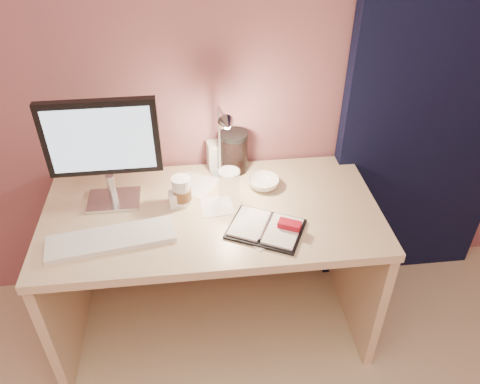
{
  "coord_description": "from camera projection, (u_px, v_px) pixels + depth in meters",
  "views": [
    {
      "loc": [
        -0.05,
        -0.14,
        1.95
      ],
      "look_at": [
        0.11,
        1.33,
        0.85
      ],
      "focal_mm": 35.0,
      "sensor_mm": 36.0,
      "label": 1
    }
  ],
  "objects": [
    {
      "name": "room",
      "position": [
        421.0,
        78.0,
        2.04
      ],
      "size": [
        3.5,
        3.5,
        3.5
      ],
      "color": "#C6B28E",
      "rests_on": "ground"
    },
    {
      "name": "dark_jar",
      "position": [
        234.0,
        154.0,
        2.14
      ],
      "size": [
        0.12,
        0.12,
        0.17
      ],
      "primitive_type": "cylinder",
      "color": "black",
      "rests_on": "desk"
    },
    {
      "name": "clear_cup",
      "position": [
        229.0,
        187.0,
        1.95
      ],
      "size": [
        0.09,
        0.09,
        0.16
      ],
      "primitive_type": "cylinder",
      "color": "white",
      "rests_on": "desk"
    },
    {
      "name": "coffee_cup",
      "position": [
        182.0,
        192.0,
        1.95
      ],
      "size": [
        0.08,
        0.08,
        0.13
      ],
      "color": "white",
      "rests_on": "desk"
    },
    {
      "name": "paper_b",
      "position": [
        217.0,
        206.0,
        1.96
      ],
      "size": [
        0.14,
        0.14,
        0.0
      ],
      "primitive_type": "cube",
      "rotation": [
        0.0,
        0.0,
        0.08
      ],
      "color": "white",
      "rests_on": "desk"
    },
    {
      "name": "lotion_bottle",
      "position": [
        174.0,
        196.0,
        1.94
      ],
      "size": [
        0.05,
        0.05,
        0.1
      ],
      "primitive_type": "imported",
      "rotation": [
        0.0,
        0.0,
        0.11
      ],
      "color": "white",
      "rests_on": "desk"
    },
    {
      "name": "product_box",
      "position": [
        217.0,
        155.0,
        2.16
      ],
      "size": [
        0.1,
        0.08,
        0.14
      ],
      "primitive_type": "cube",
      "rotation": [
        0.0,
        0.0,
        0.14
      ],
      "color": "silver",
      "rests_on": "desk"
    },
    {
      "name": "paper_c",
      "position": [
        195.0,
        185.0,
        2.09
      ],
      "size": [
        0.23,
        0.23,
        0.0
      ],
      "primitive_type": "cube",
      "rotation": [
        0.0,
        0.0,
        1.05
      ],
      "color": "white",
      "rests_on": "desk"
    },
    {
      "name": "desk",
      "position": [
        212.0,
        238.0,
        2.14
      ],
      "size": [
        1.4,
        0.7,
        0.73
      ],
      "color": "beige",
      "rests_on": "ground"
    },
    {
      "name": "paper_a",
      "position": [
        262.0,
        231.0,
        1.84
      ],
      "size": [
        0.22,
        0.22,
        0.0
      ],
      "primitive_type": "cube",
      "rotation": [
        0.0,
        0.0,
        0.56
      ],
      "color": "white",
      "rests_on": "desk"
    },
    {
      "name": "bowl",
      "position": [
        263.0,
        183.0,
        2.07
      ],
      "size": [
        0.16,
        0.16,
        0.04
      ],
      "primitive_type": "imported",
      "rotation": [
        0.0,
        0.0,
        -0.15
      ],
      "color": "white",
      "rests_on": "desk"
    },
    {
      "name": "keyboard",
      "position": [
        111.0,
        239.0,
        1.79
      ],
      "size": [
        0.5,
        0.22,
        0.02
      ],
      "primitive_type": "cube",
      "rotation": [
        0.0,
        0.0,
        0.16
      ],
      "color": "white",
      "rests_on": "desk"
    },
    {
      "name": "desk_lamp",
      "position": [
        218.0,
        141.0,
        1.95
      ],
      "size": [
        0.1,
        0.23,
        0.37
      ],
      "rotation": [
        0.0,
        0.0,
        0.15
      ],
      "color": "silver",
      "rests_on": "desk"
    },
    {
      "name": "planner",
      "position": [
        268.0,
        228.0,
        1.84
      ],
      "size": [
        0.35,
        0.32,
        0.04
      ],
      "rotation": [
        0.0,
        0.0,
        -0.46
      ],
      "color": "black",
      "rests_on": "desk"
    },
    {
      "name": "monitor",
      "position": [
        103.0,
        144.0,
        1.82
      ],
      "size": [
        0.45,
        0.16,
        0.47
      ],
      "rotation": [
        0.0,
        0.0,
        0.01
      ],
      "color": "silver",
      "rests_on": "desk"
    }
  ]
}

